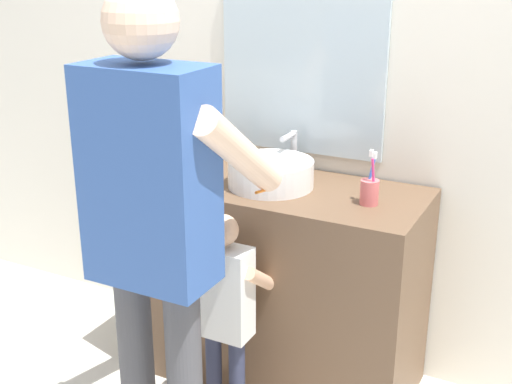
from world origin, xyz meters
The scene contains 8 objects.
back_wall centered at (0.00, 0.62, 1.35)m, with size 4.40×0.10×2.70m.
vanity_cabinet centered at (0.00, 0.30, 0.44)m, with size 1.24×0.54×0.89m, color brown.
sink_basin centered at (0.00, 0.28, 0.94)m, with size 0.35×0.35×0.11m.
faucet centered at (0.00, 0.49, 0.97)m, with size 0.18×0.14×0.18m.
toothbrush_cup centered at (0.42, 0.27, 0.94)m, with size 0.07×0.07×0.21m.
soap_bottle centered at (-0.37, 0.27, 0.95)m, with size 0.06×0.06×0.17m.
child_toddler centered at (0.00, -0.10, 0.54)m, with size 0.28×0.28×0.90m.
adult_parent centered at (-0.06, -0.43, 1.02)m, with size 0.53×0.56×1.71m.
Camera 1 is at (1.12, -2.02, 1.77)m, focal length 46.96 mm.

